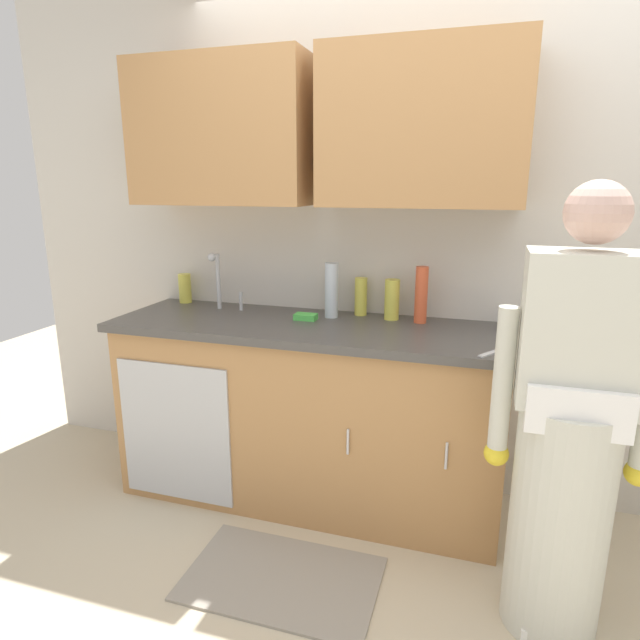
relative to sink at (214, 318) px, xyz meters
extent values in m
plane|color=beige|center=(1.08, -0.71, -0.93)|extent=(9.00, 9.00, 0.00)
cube|color=beige|center=(1.08, 0.34, 0.42)|extent=(4.80, 0.10, 2.70)
cube|color=#B27F4C|center=(0.03, 0.12, 0.92)|extent=(0.91, 0.34, 0.70)
cube|color=#B27F4C|center=(1.02, 0.12, 0.92)|extent=(0.91, 0.34, 0.70)
cube|color=#B27F4C|center=(0.53, -0.01, -0.48)|extent=(1.90, 0.60, 0.90)
cube|color=#B7BABF|center=(-0.07, -0.31, -0.52)|extent=(0.60, 0.01, 0.72)
cylinder|color=silver|center=(0.81, -0.32, -0.43)|extent=(0.01, 0.01, 0.12)
cylinder|color=silver|center=(1.24, -0.32, -0.43)|extent=(0.01, 0.01, 0.12)
cube|color=#474442|center=(0.53, -0.01, -0.01)|extent=(1.96, 0.66, 0.04)
cube|color=#B7BABF|center=(0.00, -0.01, -0.01)|extent=(0.50, 0.36, 0.03)
cylinder|color=#B7BABF|center=(-0.04, 0.14, 0.16)|extent=(0.02, 0.02, 0.30)
sphere|color=#B7BABF|center=(-0.04, 0.08, 0.30)|extent=(0.04, 0.04, 0.04)
cylinder|color=#B7BABF|center=(0.09, 0.14, 0.06)|extent=(0.02, 0.02, 0.10)
cube|color=white|center=(1.66, -0.57, -0.90)|extent=(0.20, 0.26, 0.06)
cylinder|color=beige|center=(1.66, -0.55, -0.49)|extent=(0.34, 0.34, 0.88)
cube|color=beige|center=(1.66, -0.55, 0.21)|extent=(0.38, 0.22, 0.52)
sphere|color=#CDA495|center=(1.66, -0.55, 0.59)|extent=(0.20, 0.20, 0.20)
cube|color=white|center=(1.66, -0.67, -0.03)|extent=(0.32, 0.04, 0.16)
cylinder|color=beige|center=(1.43, -0.53, 0.00)|extent=(0.07, 0.07, 0.55)
sphere|color=yellow|center=(1.43, -0.53, -0.28)|extent=(0.09, 0.09, 0.09)
sphere|color=yellow|center=(1.89, -0.53, -0.28)|extent=(0.09, 0.09, 0.09)
cube|color=gray|center=(0.62, -0.66, -0.92)|extent=(0.80, 0.50, 0.01)
cylinder|color=silver|center=(0.60, 0.14, 0.15)|extent=(0.07, 0.07, 0.28)
cylinder|color=#E05933|center=(1.05, 0.17, 0.15)|extent=(0.06, 0.06, 0.28)
cylinder|color=#D8D14C|center=(0.90, 0.19, 0.12)|extent=(0.07, 0.07, 0.20)
cylinder|color=#D8D14C|center=(0.73, 0.23, 0.11)|extent=(0.06, 0.06, 0.20)
cylinder|color=#D8D14C|center=(-0.30, 0.23, 0.10)|extent=(0.07, 0.07, 0.17)
cylinder|color=#33478C|center=(1.45, 0.13, 0.06)|extent=(0.08, 0.08, 0.08)
cube|color=silver|center=(1.41, -0.21, 0.02)|extent=(0.15, 0.21, 0.01)
cube|color=#4CBF4C|center=(0.49, 0.05, 0.03)|extent=(0.11, 0.07, 0.03)
camera|label=1|loc=(1.34, -2.42, 0.68)|focal=30.05mm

